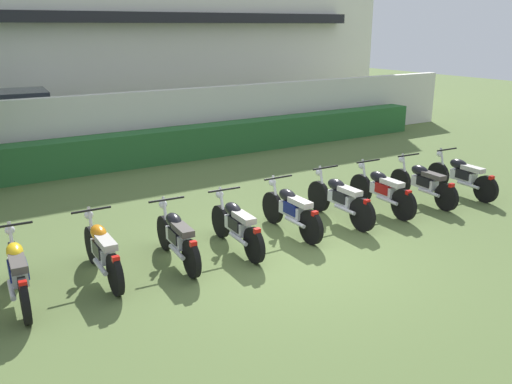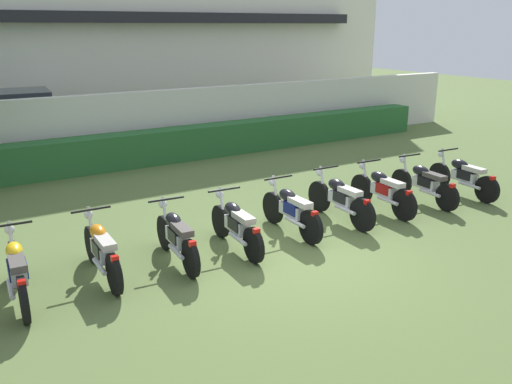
{
  "view_description": "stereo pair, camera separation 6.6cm",
  "coord_description": "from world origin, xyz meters",
  "px_view_note": "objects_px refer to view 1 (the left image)",
  "views": [
    {
      "loc": [
        -4.84,
        -6.61,
        3.64
      ],
      "look_at": [
        0.0,
        1.13,
        0.81
      ],
      "focal_mm": 37.78,
      "sensor_mm": 36.0,
      "label": 1
    },
    {
      "loc": [
        -4.79,
        -6.64,
        3.64
      ],
      "look_at": [
        0.0,
        1.13,
        0.81
      ],
      "focal_mm": 37.78,
      "sensor_mm": 36.0,
      "label": 2
    }
  ],
  "objects_px": {
    "motorcycle_in_row_6": "(340,198)",
    "motorcycle_in_row_3": "(177,237)",
    "motorcycle_in_row_1": "(18,271)",
    "motorcycle_in_row_7": "(382,190)",
    "motorcycle_in_row_9": "(462,175)",
    "motorcycle_in_row_4": "(236,225)",
    "motorcycle_in_row_5": "(291,210)",
    "motorcycle_in_row_8": "(423,182)",
    "motorcycle_in_row_2": "(102,250)",
    "parked_car": "(5,126)"
  },
  "relations": [
    {
      "from": "motorcycle_in_row_8",
      "to": "motorcycle_in_row_7",
      "type": "bearing_deg",
      "value": 92.35
    },
    {
      "from": "motorcycle_in_row_1",
      "to": "motorcycle_in_row_6",
      "type": "bearing_deg",
      "value": -85.02
    },
    {
      "from": "motorcycle_in_row_6",
      "to": "motorcycle_in_row_9",
      "type": "height_order",
      "value": "motorcycle_in_row_6"
    },
    {
      "from": "motorcycle_in_row_6",
      "to": "motorcycle_in_row_8",
      "type": "relative_size",
      "value": 1.02
    },
    {
      "from": "motorcycle_in_row_6",
      "to": "motorcycle_in_row_9",
      "type": "bearing_deg",
      "value": -91.18
    },
    {
      "from": "motorcycle_in_row_4",
      "to": "motorcycle_in_row_8",
      "type": "bearing_deg",
      "value": -85.44
    },
    {
      "from": "motorcycle_in_row_3",
      "to": "motorcycle_in_row_6",
      "type": "bearing_deg",
      "value": -84.22
    },
    {
      "from": "motorcycle_in_row_4",
      "to": "motorcycle_in_row_7",
      "type": "distance_m",
      "value": 3.49
    },
    {
      "from": "motorcycle_in_row_9",
      "to": "motorcycle_in_row_5",
      "type": "bearing_deg",
      "value": 91.87
    },
    {
      "from": "motorcycle_in_row_3",
      "to": "motorcycle_in_row_7",
      "type": "xyz_separation_m",
      "value": [
        4.55,
        0.1,
        0.01
      ]
    },
    {
      "from": "motorcycle_in_row_4",
      "to": "motorcycle_in_row_9",
      "type": "height_order",
      "value": "same"
    },
    {
      "from": "motorcycle_in_row_2",
      "to": "motorcycle_in_row_3",
      "type": "height_order",
      "value": "motorcycle_in_row_2"
    },
    {
      "from": "motorcycle_in_row_1",
      "to": "motorcycle_in_row_9",
      "type": "relative_size",
      "value": 1.01
    },
    {
      "from": "motorcycle_in_row_5",
      "to": "motorcycle_in_row_8",
      "type": "xyz_separation_m",
      "value": [
        3.46,
        -0.01,
        -0.01
      ]
    },
    {
      "from": "motorcycle_in_row_5",
      "to": "motorcycle_in_row_8",
      "type": "relative_size",
      "value": 0.96
    },
    {
      "from": "motorcycle_in_row_3",
      "to": "motorcycle_in_row_4",
      "type": "relative_size",
      "value": 0.98
    },
    {
      "from": "motorcycle_in_row_4",
      "to": "motorcycle_in_row_8",
      "type": "height_order",
      "value": "motorcycle_in_row_4"
    },
    {
      "from": "motorcycle_in_row_5",
      "to": "motorcycle_in_row_6",
      "type": "distance_m",
      "value": 1.18
    },
    {
      "from": "motorcycle_in_row_5",
      "to": "motorcycle_in_row_4",
      "type": "bearing_deg",
      "value": 96.55
    },
    {
      "from": "motorcycle_in_row_1",
      "to": "motorcycle_in_row_5",
      "type": "xyz_separation_m",
      "value": [
        4.64,
        0.11,
        -0.0
      ]
    },
    {
      "from": "motorcycle_in_row_2",
      "to": "motorcycle_in_row_7",
      "type": "bearing_deg",
      "value": -88.49
    },
    {
      "from": "motorcycle_in_row_6",
      "to": "motorcycle_in_row_7",
      "type": "distance_m",
      "value": 1.1
    },
    {
      "from": "motorcycle_in_row_2",
      "to": "motorcycle_in_row_3",
      "type": "xyz_separation_m",
      "value": [
        1.17,
        -0.09,
        -0.0
      ]
    },
    {
      "from": "motorcycle_in_row_1",
      "to": "motorcycle_in_row_5",
      "type": "distance_m",
      "value": 4.64
    },
    {
      "from": "parked_car",
      "to": "motorcycle_in_row_8",
      "type": "height_order",
      "value": "parked_car"
    },
    {
      "from": "motorcycle_in_row_1",
      "to": "motorcycle_in_row_7",
      "type": "bearing_deg",
      "value": -85.37
    },
    {
      "from": "motorcycle_in_row_1",
      "to": "motorcycle_in_row_4",
      "type": "relative_size",
      "value": 1.05
    },
    {
      "from": "motorcycle_in_row_7",
      "to": "motorcycle_in_row_8",
      "type": "distance_m",
      "value": 1.19
    },
    {
      "from": "motorcycle_in_row_3",
      "to": "parked_car",
      "type": "bearing_deg",
      "value": 11.11
    },
    {
      "from": "motorcycle_in_row_1",
      "to": "motorcycle_in_row_6",
      "type": "xyz_separation_m",
      "value": [
        5.81,
        0.14,
        0.0
      ]
    },
    {
      "from": "motorcycle_in_row_6",
      "to": "motorcycle_in_row_7",
      "type": "bearing_deg",
      "value": -89.83
    },
    {
      "from": "motorcycle_in_row_4",
      "to": "motorcycle_in_row_5",
      "type": "bearing_deg",
      "value": -81.16
    },
    {
      "from": "parked_car",
      "to": "motorcycle_in_row_9",
      "type": "xyz_separation_m",
      "value": [
        8.05,
        -9.15,
        -0.49
      ]
    },
    {
      "from": "motorcycle_in_row_3",
      "to": "motorcycle_in_row_5",
      "type": "relative_size",
      "value": 0.98
    },
    {
      "from": "motorcycle_in_row_3",
      "to": "motorcycle_in_row_6",
      "type": "distance_m",
      "value": 3.46
    },
    {
      "from": "motorcycle_in_row_5",
      "to": "motorcycle_in_row_7",
      "type": "distance_m",
      "value": 2.27
    },
    {
      "from": "motorcycle_in_row_2",
      "to": "motorcycle_in_row_8",
      "type": "distance_m",
      "value": 6.91
    },
    {
      "from": "motorcycle_in_row_7",
      "to": "motorcycle_in_row_6",
      "type": "bearing_deg",
      "value": 91.79
    },
    {
      "from": "motorcycle_in_row_1",
      "to": "motorcycle_in_row_9",
      "type": "height_order",
      "value": "motorcycle_in_row_1"
    },
    {
      "from": "motorcycle_in_row_6",
      "to": "motorcycle_in_row_4",
      "type": "bearing_deg",
      "value": 94.59
    },
    {
      "from": "motorcycle_in_row_7",
      "to": "motorcycle_in_row_3",
      "type": "bearing_deg",
      "value": 93.9
    },
    {
      "from": "motorcycle_in_row_1",
      "to": "motorcycle_in_row_5",
      "type": "relative_size",
      "value": 1.06
    },
    {
      "from": "motorcycle_in_row_6",
      "to": "motorcycle_in_row_7",
      "type": "xyz_separation_m",
      "value": [
        1.1,
        -0.02,
        -0.0
      ]
    },
    {
      "from": "motorcycle_in_row_2",
      "to": "motorcycle_in_row_7",
      "type": "distance_m",
      "value": 5.72
    },
    {
      "from": "motorcycle_in_row_3",
      "to": "motorcycle_in_row_8",
      "type": "bearing_deg",
      "value": -85.42
    },
    {
      "from": "motorcycle_in_row_9",
      "to": "motorcycle_in_row_4",
      "type": "bearing_deg",
      "value": 93.31
    },
    {
      "from": "motorcycle_in_row_6",
      "to": "motorcycle_in_row_3",
      "type": "bearing_deg",
      "value": 92.95
    },
    {
      "from": "motorcycle_in_row_1",
      "to": "motorcycle_in_row_8",
      "type": "height_order",
      "value": "motorcycle_in_row_1"
    },
    {
      "from": "motorcycle_in_row_7",
      "to": "motorcycle_in_row_8",
      "type": "xyz_separation_m",
      "value": [
        1.18,
        -0.03,
        -0.01
      ]
    },
    {
      "from": "motorcycle_in_row_2",
      "to": "motorcycle_in_row_8",
      "type": "bearing_deg",
      "value": -88.73
    }
  ]
}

